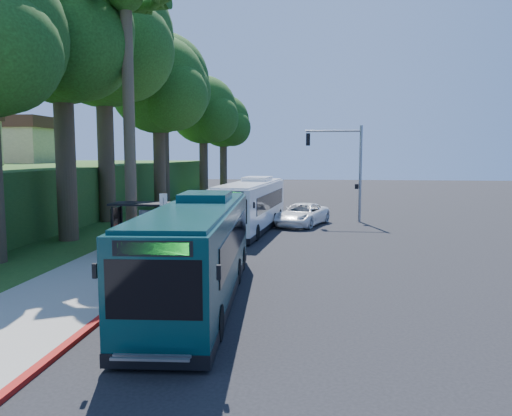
# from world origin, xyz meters

# --- Properties ---
(ground) EXTENTS (140.00, 140.00, 0.00)m
(ground) POSITION_xyz_m (0.00, 0.00, 0.00)
(ground) COLOR black
(ground) RESTS_ON ground
(sidewalk) EXTENTS (4.50, 70.00, 0.12)m
(sidewalk) POSITION_xyz_m (-7.30, 0.00, 0.06)
(sidewalk) COLOR gray
(sidewalk) RESTS_ON ground
(red_curb) EXTENTS (0.25, 30.00, 0.13)m
(red_curb) POSITION_xyz_m (-5.00, -4.00, 0.07)
(red_curb) COLOR #A01511
(red_curb) RESTS_ON ground
(grass_verge) EXTENTS (8.00, 70.00, 0.06)m
(grass_verge) POSITION_xyz_m (-13.00, 5.00, 0.03)
(grass_verge) COLOR #234719
(grass_verge) RESTS_ON ground
(bus_shelter) EXTENTS (3.20, 1.51, 2.55)m
(bus_shelter) POSITION_xyz_m (-7.26, -2.86, 1.81)
(bus_shelter) COLOR black
(bus_shelter) RESTS_ON ground
(stop_sign_pole) EXTENTS (0.35, 0.06, 3.17)m
(stop_sign_pole) POSITION_xyz_m (-5.40, -5.00, 2.08)
(stop_sign_pole) COLOR gray
(stop_sign_pole) RESTS_ON ground
(traffic_signal_pole) EXTENTS (4.10, 0.30, 7.00)m
(traffic_signal_pole) POSITION_xyz_m (3.78, 10.00, 4.42)
(traffic_signal_pole) COLOR gray
(traffic_signal_pole) RESTS_ON ground
(palm_tree) EXTENTS (4.20, 4.20, 14.40)m
(palm_tree) POSITION_xyz_m (-8.20, -1.50, 12.38)
(palm_tree) COLOR #4C3F2D
(palm_tree) RESTS_ON ground
(hillside_backdrop) EXTENTS (24.00, 60.00, 8.80)m
(hillside_backdrop) POSITION_xyz_m (-26.30, 15.10, 2.44)
(hillside_backdrop) COLOR #234719
(hillside_backdrop) RESTS_ON ground
(tree_0) EXTENTS (8.40, 8.00, 15.70)m
(tree_0) POSITION_xyz_m (-12.40, -0.02, 11.20)
(tree_0) COLOR #382B1E
(tree_0) RESTS_ON ground
(tree_1) EXTENTS (10.50, 10.00, 18.26)m
(tree_1) POSITION_xyz_m (-13.37, 7.98, 12.73)
(tree_1) COLOR #382B1E
(tree_1) RESTS_ON ground
(tree_2) EXTENTS (8.82, 8.40, 15.12)m
(tree_2) POSITION_xyz_m (-11.89, 15.98, 10.48)
(tree_2) COLOR #382B1E
(tree_2) RESTS_ON ground
(tree_3) EXTENTS (10.08, 9.60, 17.28)m
(tree_3) POSITION_xyz_m (-13.88, 23.98, 11.98)
(tree_3) COLOR #382B1E
(tree_3) RESTS_ON ground
(tree_4) EXTENTS (8.40, 8.00, 14.14)m
(tree_4) POSITION_xyz_m (-11.40, 31.98, 9.73)
(tree_4) COLOR #382B1E
(tree_4) RESTS_ON ground
(tree_5) EXTENTS (7.35, 7.00, 12.86)m
(tree_5) POSITION_xyz_m (-10.41, 39.99, 8.96)
(tree_5) COLOR #382B1E
(tree_5) RESTS_ON ground
(white_bus) EXTENTS (3.62, 11.64, 3.41)m
(white_bus) POSITION_xyz_m (-2.59, 5.17, 1.67)
(white_bus) COLOR silver
(white_bus) RESTS_ON ground
(teal_bus) EXTENTS (3.21, 11.94, 3.52)m
(teal_bus) POSITION_xyz_m (-2.61, -10.35, 1.72)
(teal_bus) COLOR #092E32
(teal_bus) RESTS_ON ground
(pickup) EXTENTS (4.24, 6.02, 1.53)m
(pickup) POSITION_xyz_m (0.66, 7.77, 0.76)
(pickup) COLOR white
(pickup) RESTS_ON ground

